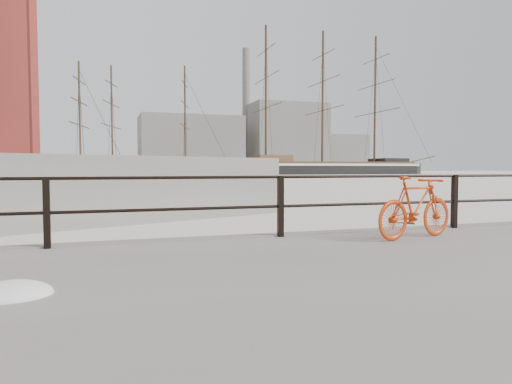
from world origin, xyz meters
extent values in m
plane|color=white|center=(0.00, 0.00, 0.00)|extent=(400.00, 400.00, 0.00)
imported|color=#C2360C|center=(-1.53, -1.01, 0.85)|extent=(1.67, 0.61, 1.00)
ellipsoid|color=white|center=(-7.03, -2.63, 0.48)|extent=(0.72, 0.57, 0.26)
cube|color=gray|center=(20.00, 140.00, 9.00)|extent=(32.00, 18.00, 18.00)
cube|color=gray|center=(55.00, 145.00, 12.00)|extent=(26.00, 20.00, 24.00)
cube|color=gray|center=(78.00, 150.00, 7.00)|extent=(20.00, 16.00, 14.00)
cylinder|color=gray|center=(42.00, 150.00, 22.00)|extent=(2.80, 2.80, 44.00)
camera|label=1|loc=(-6.21, -7.08, 1.47)|focal=32.00mm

